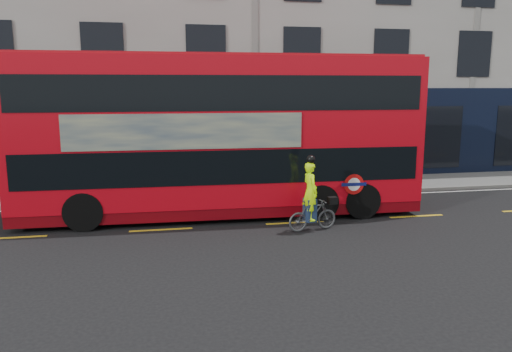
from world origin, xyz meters
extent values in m
plane|color=black|center=(0.00, 0.00, 0.00)|extent=(120.00, 120.00, 0.00)
cube|color=slate|center=(0.00, 6.50, 0.06)|extent=(60.00, 3.00, 0.12)
cube|color=slate|center=(0.00, 5.00, 0.07)|extent=(60.00, 0.12, 0.13)
cube|color=#AEABA4|center=(0.00, 13.00, 7.50)|extent=(50.00, 10.00, 15.00)
cube|color=black|center=(0.00, 7.98, 2.00)|extent=(50.00, 0.08, 4.00)
cube|color=silver|center=(0.00, 4.70, 0.00)|extent=(58.00, 0.10, 0.01)
cube|color=red|center=(-2.07, 3.00, 2.73)|extent=(12.47, 3.13, 4.45)
cube|color=#62030A|center=(-2.07, 3.00, 0.34)|extent=(12.46, 3.08, 0.34)
cube|color=black|center=(-2.07, 3.00, 1.75)|extent=(11.97, 3.16, 1.01)
cube|color=black|center=(-2.07, 3.00, 3.89)|extent=(11.97, 3.16, 1.01)
cube|color=#A20B15|center=(-2.07, 3.00, 4.98)|extent=(12.22, 3.02, 0.09)
cube|color=black|center=(4.15, 2.85, 1.75)|extent=(0.10, 2.54, 1.01)
cube|color=black|center=(4.15, 2.85, 3.89)|extent=(0.10, 2.54, 1.01)
cube|color=black|center=(-8.28, 3.16, 1.75)|extent=(0.10, 2.54, 1.01)
cube|color=#BAB981|center=(-3.23, 1.59, 2.82)|extent=(6.76, 0.21, 1.01)
cylinder|color=red|center=(1.84, 1.46, 1.13)|extent=(0.63, 0.04, 0.63)
cylinder|color=white|center=(1.84, 1.46, 1.13)|extent=(0.41, 0.03, 0.41)
cube|color=#0C1459|center=(1.84, 1.45, 1.13)|extent=(0.79, 0.04, 0.10)
cylinder|color=black|center=(2.22, 2.89, 0.56)|extent=(1.20, 2.90, 1.13)
cylinder|color=black|center=(0.86, 2.93, 0.56)|extent=(1.20, 2.90, 1.13)
cylinder|color=black|center=(-6.12, 3.11, 0.56)|extent=(1.20, 2.90, 1.13)
imported|color=#4F5255|center=(0.27, 0.62, 0.45)|extent=(1.55, 0.68, 0.90)
imported|color=#BEFF06|center=(0.18, 0.60, 1.16)|extent=(0.50, 0.67, 1.66)
cube|color=black|center=(0.89, 0.73, 0.83)|extent=(0.30, 0.25, 0.21)
cube|color=#1B2A48|center=(0.18, 0.60, 0.61)|extent=(0.34, 0.40, 0.66)
sphere|color=black|center=(0.18, 0.60, 2.06)|extent=(0.24, 0.24, 0.24)
camera|label=1|loc=(-3.95, -12.64, 4.08)|focal=35.00mm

